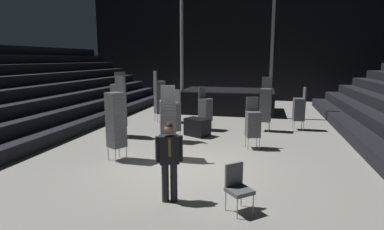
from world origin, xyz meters
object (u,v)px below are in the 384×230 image
(man_with_tie, at_px, (169,158))
(chair_stack_rear_left, at_px, (173,116))
(chair_stack_aisle_left, at_px, (299,109))
(stage_riser, at_px, (228,99))
(chair_stack_front_left, at_px, (159,97))
(chair_stack_mid_left, at_px, (168,122))
(chair_stack_rear_right, at_px, (253,123))
(equipment_road_case, at_px, (197,127))
(loose_chair_near_man, at_px, (237,185))
(chair_stack_front_right, at_px, (205,109))
(chair_stack_rear_centre, at_px, (119,105))
(chair_stack_mid_centre, at_px, (116,119))
(chair_stack_mid_right, at_px, (265,104))

(man_with_tie, height_order, chair_stack_rear_left, chair_stack_rear_left)
(chair_stack_aisle_left, bearing_deg, stage_riser, 35.26)
(chair_stack_front_left, bearing_deg, chair_stack_mid_left, -16.20)
(chair_stack_rear_right, xyz_separation_m, equipment_road_case, (-2.16, 1.27, -0.52))
(equipment_road_case, height_order, loose_chair_near_man, loose_chair_near_man)
(chair_stack_front_right, relative_size, chair_stack_rear_centre, 0.73)
(chair_stack_front_left, height_order, chair_stack_rear_left, chair_stack_front_left)
(chair_stack_mid_centre, bearing_deg, stage_riser, -73.31)
(chair_stack_mid_right, relative_size, chair_stack_rear_right, 1.30)
(chair_stack_mid_right, distance_m, chair_stack_rear_right, 2.75)
(chair_stack_front_right, distance_m, chair_stack_aisle_left, 3.92)
(chair_stack_front_right, bearing_deg, chair_stack_front_left, -88.07)
(chair_stack_front_right, height_order, chair_stack_rear_right, chair_stack_front_right)
(stage_riser, bearing_deg, chair_stack_rear_right, -76.88)
(chair_stack_front_right, distance_m, chair_stack_mid_right, 2.47)
(chair_stack_front_right, height_order, equipment_road_case, chair_stack_front_right)
(chair_stack_mid_centre, bearing_deg, chair_stack_front_left, -54.03)
(chair_stack_rear_centre, bearing_deg, equipment_road_case, -37.30)
(stage_riser, bearing_deg, chair_stack_rear_centre, -116.23)
(equipment_road_case, bearing_deg, chair_stack_front_right, 84.13)
(chair_stack_mid_left, distance_m, chair_stack_rear_centre, 3.43)
(man_with_tie, relative_size, chair_stack_mid_right, 0.76)
(chair_stack_aisle_left, distance_m, equipment_road_case, 4.43)
(chair_stack_mid_left, xyz_separation_m, chair_stack_aisle_left, (4.16, 4.96, -0.21))
(chair_stack_rear_left, height_order, equipment_road_case, chair_stack_rear_left)
(chair_stack_aisle_left, relative_size, loose_chair_near_man, 1.90)
(stage_riser, xyz_separation_m, chair_stack_mid_centre, (-2.13, -9.41, 0.54))
(man_with_tie, relative_size, chair_stack_front_right, 0.94)
(chair_stack_mid_left, bearing_deg, equipment_road_case, 62.73)
(chair_stack_rear_left, distance_m, chair_stack_rear_centre, 2.24)
(man_with_tie, bearing_deg, chair_stack_rear_centre, -76.90)
(chair_stack_mid_left, height_order, chair_stack_aisle_left, chair_stack_mid_left)
(stage_riser, relative_size, chair_stack_mid_left, 2.90)
(chair_stack_front_right, bearing_deg, chair_stack_rear_centre, -29.37)
(chair_stack_mid_left, xyz_separation_m, loose_chair_near_man, (2.30, -2.80, -0.58))
(stage_riser, distance_m, chair_stack_rear_centre, 7.58)
(stage_riser, xyz_separation_m, loose_chair_near_man, (1.59, -11.77, -0.17))
(chair_stack_mid_right, distance_m, equipment_road_case, 3.02)
(stage_riser, xyz_separation_m, chair_stack_mid_right, (2.08, -4.55, 0.41))
(loose_chair_near_man, bearing_deg, stage_riser, -123.88)
(chair_stack_mid_right, height_order, chair_stack_rear_right, chair_stack_mid_right)
(chair_stack_front_left, distance_m, chair_stack_aisle_left, 6.25)
(chair_stack_mid_right, bearing_deg, chair_stack_mid_left, 64.74)
(chair_stack_rear_centre, relative_size, chair_stack_aisle_left, 1.38)
(chair_stack_mid_left, xyz_separation_m, equipment_road_case, (0.24, 2.98, -0.77))
(chair_stack_mid_centre, bearing_deg, chair_stack_rear_centre, -35.93)
(chair_stack_rear_left, bearing_deg, chair_stack_mid_left, 138.71)
(chair_stack_mid_centre, height_order, chair_stack_aisle_left, chair_stack_mid_centre)
(chair_stack_rear_right, xyz_separation_m, loose_chair_near_man, (-0.10, -4.50, -0.33))
(man_with_tie, height_order, chair_stack_front_right, chair_stack_front_right)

